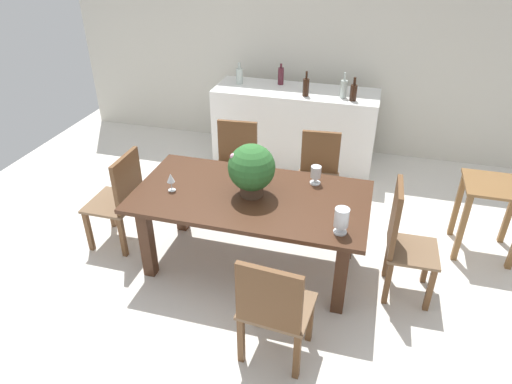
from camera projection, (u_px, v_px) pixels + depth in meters
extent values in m
plane|color=silver|center=(255.00, 256.00, 4.32)|extent=(7.04, 7.04, 0.00)
cube|color=beige|center=(310.00, 49.00, 5.79)|extent=(6.40, 0.10, 2.60)
cube|color=#422616|center=(251.00, 197.00, 3.85)|extent=(1.96, 1.03, 0.04)
cube|color=#422616|center=(147.00, 241.00, 3.94)|extent=(0.10, 0.10, 0.71)
cube|color=#422616|center=(341.00, 276.00, 3.56)|extent=(0.10, 0.10, 0.71)
cube|color=#422616|center=(181.00, 198.00, 4.53)|extent=(0.10, 0.10, 0.71)
cube|color=#422616|center=(350.00, 224.00, 4.15)|extent=(0.10, 0.10, 0.71)
cube|color=brown|center=(213.00, 197.00, 4.83)|extent=(0.05, 0.05, 0.42)
cube|color=brown|center=(249.00, 200.00, 4.77)|extent=(0.05, 0.05, 0.42)
cube|color=brown|center=(221.00, 180.00, 5.13)|extent=(0.05, 0.05, 0.42)
cube|color=brown|center=(255.00, 183.00, 5.07)|extent=(0.05, 0.05, 0.42)
cube|color=brown|center=(234.00, 171.00, 4.83)|extent=(0.49, 0.47, 0.03)
cube|color=brown|center=(238.00, 142.00, 4.87)|extent=(0.42, 0.08, 0.47)
cube|color=brown|center=(430.00, 289.00, 3.63)|extent=(0.05, 0.05, 0.42)
cube|color=brown|center=(427.00, 262.00, 3.91)|extent=(0.05, 0.05, 0.42)
cube|color=brown|center=(387.00, 283.00, 3.70)|extent=(0.05, 0.05, 0.42)
cube|color=brown|center=(388.00, 256.00, 3.98)|extent=(0.05, 0.05, 0.42)
cube|color=brown|center=(413.00, 251.00, 3.69)|extent=(0.41, 0.43, 0.03)
cube|color=brown|center=(395.00, 217.00, 3.58)|extent=(0.05, 0.38, 0.56)
cube|color=brown|center=(310.00, 319.00, 3.37)|extent=(0.05, 0.05, 0.42)
cube|color=brown|center=(258.00, 305.00, 3.49)|extent=(0.05, 0.05, 0.42)
cube|color=brown|center=(297.00, 356.00, 3.09)|extent=(0.05, 0.05, 0.42)
cube|color=brown|center=(241.00, 339.00, 3.20)|extent=(0.05, 0.05, 0.42)
cube|color=brown|center=(277.00, 306.00, 3.17)|extent=(0.51, 0.46, 0.03)
cube|color=brown|center=(269.00, 298.00, 2.89)|extent=(0.44, 0.08, 0.47)
cube|color=brown|center=(111.00, 209.00, 4.63)|extent=(0.04, 0.04, 0.42)
cube|color=brown|center=(89.00, 231.00, 4.30)|extent=(0.04, 0.04, 0.42)
cube|color=brown|center=(143.00, 214.00, 4.55)|extent=(0.04, 0.04, 0.42)
cube|color=brown|center=(123.00, 237.00, 4.22)|extent=(0.04, 0.04, 0.42)
cube|color=brown|center=(113.00, 202.00, 4.31)|extent=(0.43, 0.47, 0.03)
cube|color=brown|center=(127.00, 181.00, 4.13)|extent=(0.04, 0.44, 0.50)
cube|color=brown|center=(297.00, 210.00, 4.60)|extent=(0.05, 0.05, 0.42)
cube|color=brown|center=(332.00, 214.00, 4.55)|extent=(0.05, 0.05, 0.42)
cube|color=brown|center=(301.00, 190.00, 4.94)|extent=(0.05, 0.05, 0.42)
cube|color=brown|center=(334.00, 193.00, 4.89)|extent=(0.05, 0.05, 0.42)
cube|color=brown|center=(317.00, 183.00, 4.63)|extent=(0.46, 0.51, 0.03)
cube|color=brown|center=(320.00, 152.00, 4.69)|extent=(0.39, 0.08, 0.45)
cylinder|color=#4C3828|center=(252.00, 189.00, 3.81)|extent=(0.19, 0.19, 0.11)
sphere|color=#2D662D|center=(252.00, 167.00, 3.71)|extent=(0.39, 0.39, 0.39)
sphere|color=#DB9EB2|center=(234.00, 169.00, 3.69)|extent=(0.04, 0.04, 0.04)
sphere|color=#DB9EB2|center=(267.00, 167.00, 3.78)|extent=(0.06, 0.06, 0.06)
sphere|color=#DB9EB2|center=(234.00, 166.00, 3.67)|extent=(0.05, 0.05, 0.05)
sphere|color=#DB9EB2|center=(233.00, 156.00, 3.64)|extent=(0.05, 0.05, 0.05)
cylinder|color=silver|center=(315.00, 183.00, 4.00)|extent=(0.09, 0.09, 0.01)
cylinder|color=silver|center=(315.00, 180.00, 3.98)|extent=(0.03, 0.03, 0.05)
cylinder|color=silver|center=(316.00, 172.00, 3.94)|extent=(0.09, 0.09, 0.10)
cylinder|color=silver|center=(340.00, 232.00, 3.38)|extent=(0.10, 0.10, 0.01)
cylinder|color=silver|center=(340.00, 228.00, 3.36)|extent=(0.03, 0.03, 0.05)
cylinder|color=silver|center=(342.00, 217.00, 3.31)|extent=(0.11, 0.11, 0.14)
cylinder|color=silver|center=(172.00, 190.00, 3.90)|extent=(0.06, 0.06, 0.00)
cylinder|color=silver|center=(172.00, 186.00, 3.88)|extent=(0.01, 0.01, 0.08)
cone|color=silver|center=(171.00, 178.00, 3.84)|extent=(0.07, 0.07, 0.08)
cube|color=white|center=(294.00, 127.00, 5.72)|extent=(1.96, 0.66, 0.96)
cylinder|color=#511E28|center=(281.00, 76.00, 5.61)|extent=(0.07, 0.07, 0.20)
cylinder|color=#511E28|center=(281.00, 66.00, 5.54)|extent=(0.03, 0.03, 0.05)
cylinder|color=black|center=(353.00, 93.00, 5.12)|extent=(0.08, 0.08, 0.18)
cylinder|color=black|center=(355.00, 81.00, 5.05)|extent=(0.03, 0.03, 0.09)
cylinder|color=black|center=(306.00, 87.00, 5.25)|extent=(0.07, 0.07, 0.20)
cylinder|color=black|center=(307.00, 75.00, 5.17)|extent=(0.02, 0.02, 0.09)
cylinder|color=#B2BFB7|center=(344.00, 89.00, 5.20)|extent=(0.08, 0.08, 0.20)
cylinder|color=#B2BFB7|center=(345.00, 77.00, 5.13)|extent=(0.03, 0.03, 0.09)
cylinder|color=#B2BFB7|center=(239.00, 76.00, 5.64)|extent=(0.08, 0.08, 0.18)
cylinder|color=#B2BFB7|center=(239.00, 66.00, 5.57)|extent=(0.03, 0.03, 0.07)
cube|color=brown|center=(497.00, 186.00, 4.03)|extent=(0.54, 0.49, 0.02)
cube|color=brown|center=(462.00, 228.00, 4.10)|extent=(0.05, 0.05, 0.70)
cube|color=brown|center=(457.00, 204.00, 4.44)|extent=(0.05, 0.05, 0.70)
cube|color=brown|center=(510.00, 211.00, 4.34)|extent=(0.05, 0.05, 0.70)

